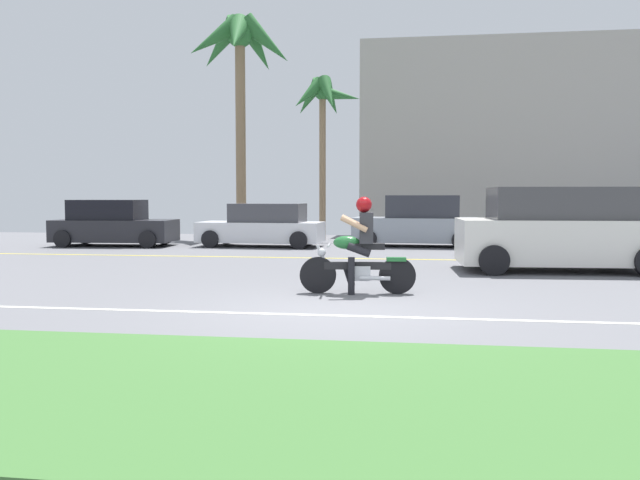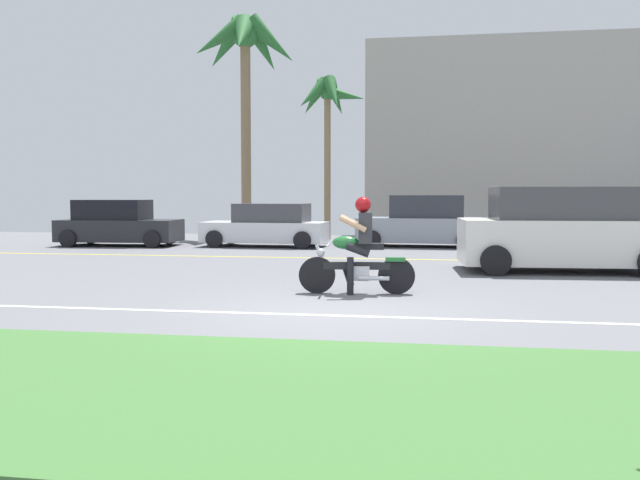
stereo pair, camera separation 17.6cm
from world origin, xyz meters
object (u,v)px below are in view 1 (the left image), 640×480
object	(u,v)px
suv_nearby	(561,230)
parked_car_0	(113,224)
parked_car_1	(263,226)
palm_tree_0	(323,104)
parked_car_3	(594,227)
parked_car_2	(418,223)
palm_tree_1	(239,52)
motorcyclist	(359,253)

from	to	relation	value
suv_nearby	parked_car_0	distance (m)	14.21
suv_nearby	parked_car_0	bearing A→B (deg)	157.64
parked_car_1	palm_tree_0	distance (m)	6.13
suv_nearby	parked_car_0	size ratio (longest dim) A/B	1.16
parked_car_3	parked_car_2	bearing A→B (deg)	175.35
suv_nearby	palm_tree_1	world-z (taller)	palm_tree_1
suv_nearby	parked_car_2	distance (m)	7.35
suv_nearby	parked_car_3	xyz separation A→B (m)	(2.30, 6.21, -0.19)
motorcyclist	parked_car_2	world-z (taller)	parked_car_2
parked_car_0	palm_tree_0	size ratio (longest dim) A/B	0.65
parked_car_0	palm_tree_0	distance (m)	8.95
parked_car_3	palm_tree_0	xyz separation A→B (m)	(-9.00, 3.57, 4.42)
palm_tree_0	motorcyclist	bearing A→B (deg)	-79.46
suv_nearby	parked_car_1	size ratio (longest dim) A/B	1.13
palm_tree_0	parked_car_0	bearing A→B (deg)	-145.79
motorcyclist	palm_tree_1	bearing A→B (deg)	112.44
motorcyclist	parked_car_2	size ratio (longest dim) A/B	0.48
motorcyclist	parked_car_2	bearing A→B (deg)	84.53
motorcyclist	palm_tree_0	xyz separation A→B (m)	(-2.56, 13.77, 4.44)
parked_car_2	parked_car_3	world-z (taller)	parked_car_2
parked_car_0	palm_tree_1	world-z (taller)	palm_tree_1
parked_car_0	palm_tree_0	world-z (taller)	palm_tree_0
motorcyclist	parked_car_0	size ratio (longest dim) A/B	0.50
parked_car_1	palm_tree_1	size ratio (longest dim) A/B	0.46
motorcyclist	palm_tree_1	world-z (taller)	palm_tree_1
parked_car_2	motorcyclist	bearing A→B (deg)	-95.47
suv_nearby	parked_car_2	bearing A→B (deg)	115.18
palm_tree_1	palm_tree_0	bearing A→B (deg)	-14.39
parked_car_3	palm_tree_0	bearing A→B (deg)	158.36
palm_tree_1	suv_nearby	bearing A→B (deg)	-46.30
parked_car_2	palm_tree_0	size ratio (longest dim) A/B	0.67
parked_car_3	palm_tree_1	xyz separation A→B (m)	(-12.50, 4.47, 6.65)
palm_tree_1	parked_car_2	bearing A→B (deg)	-29.64
parked_car_3	motorcyclist	bearing A→B (deg)	-122.26
parked_car_0	palm_tree_1	xyz separation A→B (m)	(2.94, 5.27, 6.65)
parked_car_3	palm_tree_1	distance (m)	14.85
suv_nearby	parked_car_2	size ratio (longest dim) A/B	1.13
parked_car_3	suv_nearby	bearing A→B (deg)	-110.29
parked_car_2	palm_tree_1	size ratio (longest dim) A/B	0.46
parked_car_0	parked_car_3	bearing A→B (deg)	2.97
parked_car_1	parked_car_2	world-z (taller)	parked_car_2
suv_nearby	motorcyclist	bearing A→B (deg)	-136.06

